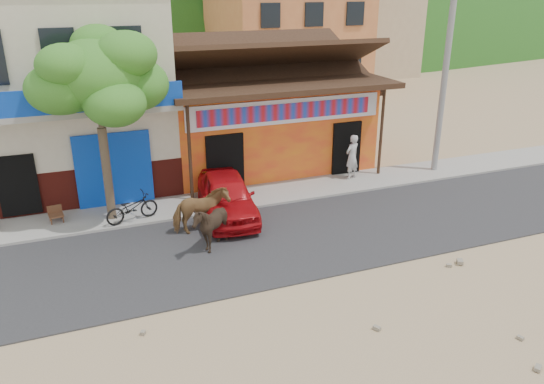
{
  "coord_description": "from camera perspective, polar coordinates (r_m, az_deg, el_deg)",
  "views": [
    {
      "loc": [
        -5.45,
        -10.77,
        7.22
      ],
      "look_at": [
        -0.1,
        3.0,
        1.4
      ],
      "focal_mm": 35.0,
      "sensor_mm": 36.0,
      "label": 1
    }
  ],
  "objects": [
    {
      "name": "cow_tan",
      "position": [
        16.34,
        -7.64,
        -2.0
      ],
      "size": [
        1.75,
        0.88,
        1.44
      ],
      "primitive_type": "imported",
      "rotation": [
        0.0,
        0.0,
        1.63
      ],
      "color": "olive",
      "rests_on": "road"
    },
    {
      "name": "utility_pole",
      "position": [
        21.85,
        18.16,
        12.31
      ],
      "size": [
        0.24,
        0.24,
        8.0
      ],
      "primitive_type": "cylinder",
      "color": "gray",
      "rests_on": "sidewalk"
    },
    {
      "name": "cow_dark",
      "position": [
        15.26,
        -6.61,
        -3.68
      ],
      "size": [
        1.33,
        1.18,
        1.45
      ],
      "primitive_type": "imported",
      "rotation": [
        0.0,
        0.0,
        -1.56
      ],
      "color": "black",
      "rests_on": "road"
    },
    {
      "name": "cafe_chair_left",
      "position": [
        18.15,
        -22.32,
        -1.62
      ],
      "size": [
        0.49,
        0.49,
        0.94
      ],
      "primitive_type": null,
      "rotation": [
        0.0,
        0.0,
        0.13
      ],
      "color": "#50271A",
      "rests_on": "sidewalk"
    },
    {
      "name": "apartment_front",
      "position": [
        37.67,
        1.42,
        19.64
      ],
      "size": [
        9.0,
        9.0,
        12.0
      ],
      "primitive_type": "cube",
      "color": "#CC723F",
      "rests_on": "ground"
    },
    {
      "name": "pedestrian",
      "position": [
        20.72,
        8.6,
        3.77
      ],
      "size": [
        0.75,
        0.62,
        1.75
      ],
      "primitive_type": "imported",
      "rotation": [
        0.0,
        0.0,
        3.52
      ],
      "color": "#B9B9B9",
      "rests_on": "sidewalk"
    },
    {
      "name": "scooter",
      "position": [
        17.45,
        -14.84,
        -1.65
      ],
      "size": [
        1.82,
        1.04,
        0.9
      ],
      "primitive_type": "imported",
      "rotation": [
        0.0,
        0.0,
        1.84
      ],
      "color": "black",
      "rests_on": "sidewalk"
    },
    {
      "name": "cafe_building",
      "position": [
        21.1,
        -21.35,
        9.9
      ],
      "size": [
        7.0,
        6.0,
        7.0
      ],
      "primitive_type": "cube",
      "color": "beige",
      "rests_on": "ground"
    },
    {
      "name": "red_car",
      "position": [
        17.44,
        -4.9,
        -0.38
      ],
      "size": [
        2.17,
        4.31,
        1.41
      ],
      "primitive_type": "imported",
      "rotation": [
        0.0,
        0.0,
        -0.13
      ],
      "color": "#B60D12",
      "rests_on": "road"
    },
    {
      "name": "dance_club",
      "position": [
        22.72,
        -1.47,
        7.69
      ],
      "size": [
        8.0,
        6.0,
        3.6
      ],
      "primitive_type": "cube",
      "color": "orange",
      "rests_on": "ground"
    },
    {
      "name": "road",
      "position": [
        16.05,
        0.99,
        -5.15
      ],
      "size": [
        60.0,
        5.0,
        0.04
      ],
      "primitive_type": "cube",
      "color": "#28282B",
      "rests_on": "ground"
    },
    {
      "name": "apartment_rear",
      "position": [
        47.09,
        9.14,
        18.54
      ],
      "size": [
        8.0,
        8.0,
        10.0
      ],
      "primitive_type": "cube",
      "color": "tan",
      "rests_on": "ground"
    },
    {
      "name": "sidewalk",
      "position": [
        19.03,
        -2.99,
        -0.63
      ],
      "size": [
        60.0,
        2.0,
        0.12
      ],
      "primitive_type": "cube",
      "color": "gray",
      "rests_on": "ground"
    },
    {
      "name": "tree",
      "position": [
        17.09,
        -17.86,
        6.58
      ],
      "size": [
        3.0,
        3.0,
        6.0
      ],
      "primitive_type": null,
      "color": "#2D721E",
      "rests_on": "sidewalk"
    },
    {
      "name": "ground",
      "position": [
        14.07,
        4.88,
        -9.47
      ],
      "size": [
        120.0,
        120.0,
        0.0
      ],
      "primitive_type": "plane",
      "color": "#9E825B",
      "rests_on": "ground"
    }
  ]
}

